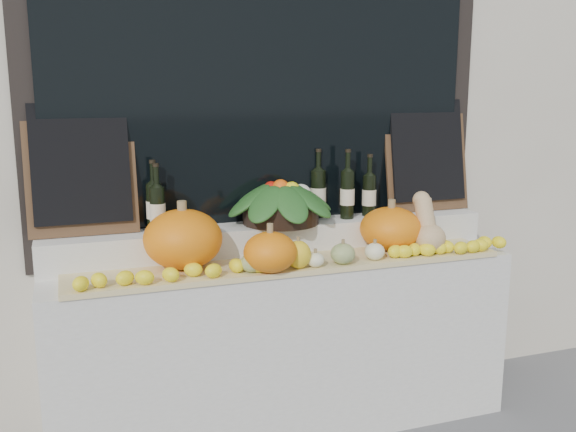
% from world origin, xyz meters
% --- Properties ---
extents(display_sill, '(2.30, 0.55, 0.88)m').
position_xyz_m(display_sill, '(0.00, 1.52, 0.44)').
color(display_sill, silver).
rests_on(display_sill, ground).
extents(rear_tier, '(2.30, 0.25, 0.16)m').
position_xyz_m(rear_tier, '(0.00, 1.68, 0.96)').
color(rear_tier, silver).
rests_on(rear_tier, display_sill).
extents(straw_bedding, '(2.10, 0.32, 0.02)m').
position_xyz_m(straw_bedding, '(0.00, 1.40, 0.89)').
color(straw_bedding, tan).
rests_on(straw_bedding, display_sill).
extents(pumpkin_left, '(0.39, 0.39, 0.27)m').
position_xyz_m(pumpkin_left, '(-0.50, 1.47, 1.04)').
color(pumpkin_left, orange).
rests_on(pumpkin_left, straw_bedding).
extents(pumpkin_right, '(0.35, 0.35, 0.22)m').
position_xyz_m(pumpkin_right, '(0.56, 1.46, 1.02)').
color(pumpkin_right, orange).
rests_on(pumpkin_right, straw_bedding).
extents(pumpkin_center, '(0.25, 0.25, 0.18)m').
position_xyz_m(pumpkin_center, '(-0.14, 1.28, 1.00)').
color(pumpkin_center, orange).
rests_on(pumpkin_center, straw_bedding).
extents(butternut_squash, '(0.16, 0.22, 0.30)m').
position_xyz_m(butternut_squash, '(0.71, 1.37, 1.02)').
color(butternut_squash, tan).
rests_on(butternut_squash, straw_bedding).
extents(decorative_gourds, '(0.72, 0.12, 0.15)m').
position_xyz_m(decorative_gourds, '(0.08, 1.30, 0.96)').
color(decorative_gourds, '#3B6A1F').
rests_on(decorative_gourds, straw_bedding).
extents(lemon_heap, '(2.20, 0.16, 0.06)m').
position_xyz_m(lemon_heap, '(0.00, 1.29, 0.94)').
color(lemon_heap, yellow).
rests_on(lemon_heap, straw_bedding).
extents(produce_bowl, '(0.59, 0.59, 0.24)m').
position_xyz_m(produce_bowl, '(0.03, 1.66, 1.15)').
color(produce_bowl, black).
rests_on(produce_bowl, rear_tier).
extents(wine_bottle_far_left, '(0.08, 0.08, 0.33)m').
position_xyz_m(wine_bottle_far_left, '(-0.59, 1.65, 1.15)').
color(wine_bottle_far_left, black).
rests_on(wine_bottle_far_left, rear_tier).
extents(wine_bottle_near_left, '(0.08, 0.08, 0.35)m').
position_xyz_m(wine_bottle_near_left, '(-0.60, 1.69, 1.16)').
color(wine_bottle_near_left, black).
rests_on(wine_bottle_near_left, rear_tier).
extents(wine_bottle_tall, '(0.08, 0.08, 0.36)m').
position_xyz_m(wine_bottle_tall, '(0.27, 1.75, 1.17)').
color(wine_bottle_tall, black).
rests_on(wine_bottle_tall, rear_tier).
extents(wine_bottle_near_right, '(0.08, 0.08, 0.37)m').
position_xyz_m(wine_bottle_near_right, '(0.40, 1.66, 1.17)').
color(wine_bottle_near_right, black).
rests_on(wine_bottle_near_right, rear_tier).
extents(wine_bottle_far_right, '(0.08, 0.08, 0.33)m').
position_xyz_m(wine_bottle_far_right, '(0.55, 1.69, 1.15)').
color(wine_bottle_far_right, black).
rests_on(wine_bottle_far_right, rear_tier).
extents(chalkboard_left, '(0.50, 0.14, 0.61)m').
position_xyz_m(chalkboard_left, '(-0.92, 1.74, 1.36)').
color(chalkboard_left, '#4C331E').
rests_on(chalkboard_left, rear_tier).
extents(chalkboard_right, '(0.50, 0.14, 0.61)m').
position_xyz_m(chalkboard_right, '(0.92, 1.74, 1.36)').
color(chalkboard_right, '#4C331E').
rests_on(chalkboard_right, rear_tier).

